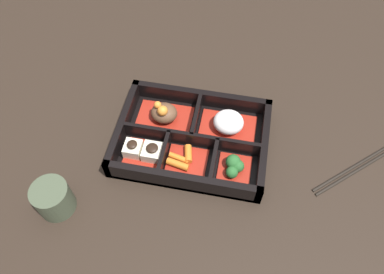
% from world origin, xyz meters
% --- Properties ---
extents(ground_plane, '(3.00, 3.00, 0.00)m').
position_xyz_m(ground_plane, '(0.00, 0.00, 0.00)').
color(ground_plane, black).
extents(bento_base, '(0.31, 0.23, 0.01)m').
position_xyz_m(bento_base, '(0.00, 0.00, 0.01)').
color(bento_base, black).
rests_on(bento_base, ground_plane).
extents(bento_rim, '(0.31, 0.23, 0.05)m').
position_xyz_m(bento_rim, '(0.00, -0.00, 0.02)').
color(bento_rim, black).
rests_on(bento_rim, ground_plane).
extents(bowl_stew, '(0.12, 0.08, 0.06)m').
position_xyz_m(bowl_stew, '(-0.07, 0.04, 0.03)').
color(bowl_stew, maroon).
rests_on(bowl_stew, bento_base).
extents(bowl_rice, '(0.12, 0.08, 0.05)m').
position_xyz_m(bowl_rice, '(0.07, 0.04, 0.03)').
color(bowl_rice, maroon).
rests_on(bowl_rice, bento_base).
extents(bowl_tofu, '(0.08, 0.07, 0.04)m').
position_xyz_m(bowl_tofu, '(-0.09, -0.05, 0.02)').
color(bowl_tofu, maroon).
rests_on(bowl_tofu, bento_base).
extents(bowl_carrots, '(0.08, 0.07, 0.02)m').
position_xyz_m(bowl_carrots, '(-0.00, -0.05, 0.02)').
color(bowl_carrots, maroon).
rests_on(bowl_carrots, bento_base).
extents(bowl_greens, '(0.07, 0.07, 0.04)m').
position_xyz_m(bowl_greens, '(0.10, -0.05, 0.02)').
color(bowl_greens, maroon).
rests_on(bowl_greens, bento_base).
extents(tea_cup, '(0.07, 0.07, 0.07)m').
position_xyz_m(tea_cup, '(-0.23, -0.19, 0.04)').
color(tea_cup, '#424C38').
rests_on(tea_cup, ground_plane).
extents(chopsticks, '(0.18, 0.16, 0.01)m').
position_xyz_m(chopsticks, '(0.34, 0.00, 0.00)').
color(chopsticks, black).
rests_on(chopsticks, ground_plane).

